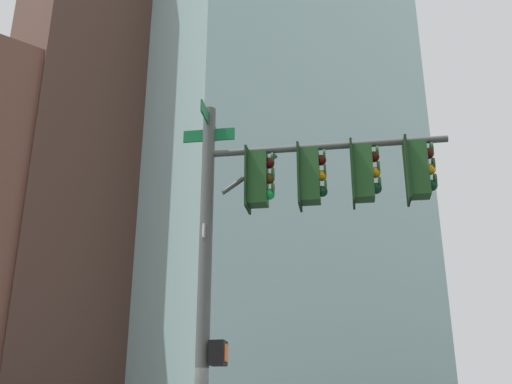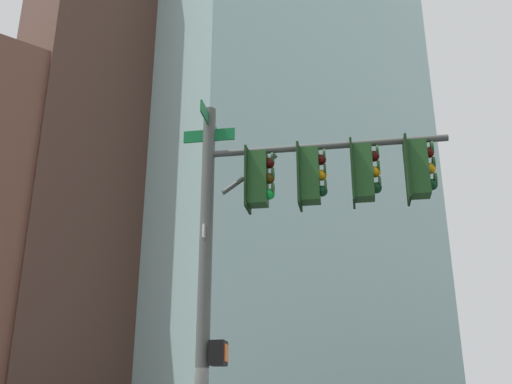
# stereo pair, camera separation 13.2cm
# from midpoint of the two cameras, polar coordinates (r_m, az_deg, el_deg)

# --- Properties ---
(signal_pole_assembly) EXTENTS (3.48, 3.65, 7.28)m
(signal_pole_assembly) POSITION_cam_midpoint_polar(r_m,az_deg,el_deg) (10.49, 2.64, -2.46)
(signal_pole_assembly) COLOR #4C514C
(signal_pole_assembly) RESTS_ON ground_plane
(building_brick_nearside) EXTENTS (20.13, 14.53, 56.78)m
(building_brick_nearside) POSITION_cam_midpoint_polar(r_m,az_deg,el_deg) (63.45, -13.35, 4.97)
(building_brick_nearside) COLOR #4C3328
(building_brick_nearside) RESTS_ON ground_plane
(building_glass_tower) EXTENTS (29.57, 30.73, 74.25)m
(building_glass_tower) POSITION_cam_midpoint_polar(r_m,az_deg,el_deg) (72.01, -1.53, 8.99)
(building_glass_tower) COLOR #9EC6C1
(building_glass_tower) RESTS_ON ground_plane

